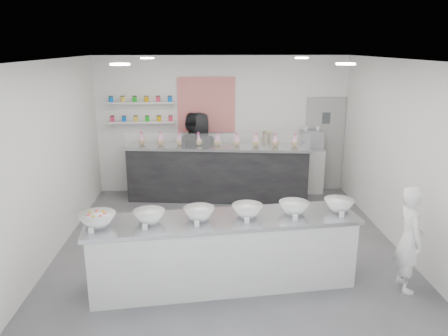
# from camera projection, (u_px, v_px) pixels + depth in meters

# --- Properties ---
(floor) EXTENTS (6.00, 6.00, 0.00)m
(floor) POSITION_uv_depth(u_px,v_px,m) (229.00, 248.00, 7.17)
(floor) COLOR #515156
(floor) RESTS_ON ground
(ceiling) EXTENTS (6.00, 6.00, 0.00)m
(ceiling) POSITION_uv_depth(u_px,v_px,m) (230.00, 60.00, 6.35)
(ceiling) COLOR white
(ceiling) RESTS_ON floor
(back_wall) EXTENTS (5.50, 0.00, 5.50)m
(back_wall) POSITION_uv_depth(u_px,v_px,m) (222.00, 125.00, 9.64)
(back_wall) COLOR white
(back_wall) RESTS_ON floor
(left_wall) EXTENTS (0.00, 6.00, 6.00)m
(left_wall) POSITION_uv_depth(u_px,v_px,m) (50.00, 161.00, 6.65)
(left_wall) COLOR white
(left_wall) RESTS_ON floor
(right_wall) EXTENTS (0.00, 6.00, 6.00)m
(right_wall) POSITION_uv_depth(u_px,v_px,m) (404.00, 158.00, 6.87)
(right_wall) COLOR white
(right_wall) RESTS_ON floor
(back_door) EXTENTS (0.88, 0.04, 2.10)m
(back_door) POSITION_uv_depth(u_px,v_px,m) (324.00, 144.00, 9.83)
(back_door) COLOR #959593
(back_door) RESTS_ON floor
(pattern_panel) EXTENTS (1.25, 0.03, 1.20)m
(pattern_panel) POSITION_uv_depth(u_px,v_px,m) (206.00, 105.00, 9.48)
(pattern_panel) COLOR #BD0204
(pattern_panel) RESTS_ON back_wall
(jar_shelf_lower) EXTENTS (1.45, 0.22, 0.04)m
(jar_shelf_lower) POSITION_uv_depth(u_px,v_px,m) (142.00, 122.00, 9.45)
(jar_shelf_lower) COLOR silver
(jar_shelf_lower) RESTS_ON back_wall
(jar_shelf_upper) EXTENTS (1.45, 0.22, 0.04)m
(jar_shelf_upper) POSITION_uv_depth(u_px,v_px,m) (141.00, 103.00, 9.34)
(jar_shelf_upper) COLOR silver
(jar_shelf_upper) RESTS_ON back_wall
(preserve_jars) EXTENTS (1.45, 0.10, 0.56)m
(preserve_jars) POSITION_uv_depth(u_px,v_px,m) (141.00, 109.00, 9.36)
(preserve_jars) COLOR #E72F56
(preserve_jars) RESTS_ON jar_shelf_lower
(downlight_0) EXTENTS (0.24, 0.24, 0.02)m
(downlight_0) POSITION_uv_depth(u_px,v_px,m) (120.00, 64.00, 5.34)
(downlight_0) COLOR white
(downlight_0) RESTS_ON ceiling
(downlight_1) EXTENTS (0.24, 0.24, 0.02)m
(downlight_1) POSITION_uv_depth(u_px,v_px,m) (346.00, 64.00, 5.45)
(downlight_1) COLOR white
(downlight_1) RESTS_ON ceiling
(downlight_2) EXTENTS (0.24, 0.24, 0.02)m
(downlight_2) POSITION_uv_depth(u_px,v_px,m) (147.00, 58.00, 7.84)
(downlight_2) COLOR white
(downlight_2) RESTS_ON ceiling
(downlight_3) EXTENTS (0.24, 0.24, 0.02)m
(downlight_3) POSITION_uv_depth(u_px,v_px,m) (302.00, 58.00, 7.95)
(downlight_3) COLOR white
(downlight_3) RESTS_ON ceiling
(prep_counter) EXTENTS (3.69, 1.26, 0.99)m
(prep_counter) POSITION_uv_depth(u_px,v_px,m) (224.00, 252.00, 5.94)
(prep_counter) COLOR silver
(prep_counter) RESTS_ON floor
(back_bar) EXTENTS (3.85, 1.09, 1.18)m
(back_bar) POSITION_uv_depth(u_px,v_px,m) (218.00, 173.00, 9.27)
(back_bar) COLOR black
(back_bar) RESTS_ON floor
(sneeze_guard) EXTENTS (3.73, 0.41, 0.32)m
(sneeze_guard) POSITION_uv_depth(u_px,v_px,m) (216.00, 142.00, 8.74)
(sneeze_guard) COLOR white
(sneeze_guard) RESTS_ON back_bar
(espresso_ledge) EXTENTS (1.39, 0.44, 1.03)m
(espresso_ledge) POSITION_uv_depth(u_px,v_px,m) (292.00, 170.00, 9.76)
(espresso_ledge) COLOR silver
(espresso_ledge) RESTS_ON floor
(espresso_machine) EXTENTS (0.49, 0.34, 0.37)m
(espresso_machine) POSITION_uv_depth(u_px,v_px,m) (311.00, 139.00, 9.58)
(espresso_machine) COLOR #93969E
(espresso_machine) RESTS_ON espresso_ledge
(cup_stacks) EXTENTS (0.25, 0.24, 0.34)m
(cup_stacks) POSITION_uv_depth(u_px,v_px,m) (268.00, 140.00, 9.55)
(cup_stacks) COLOR #978C5E
(cup_stacks) RESTS_ON espresso_ledge
(prep_bowls) EXTENTS (3.70, 0.96, 0.17)m
(prep_bowls) POSITION_uv_depth(u_px,v_px,m) (223.00, 212.00, 5.79)
(prep_bowls) COLOR white
(prep_bowls) RESTS_ON prep_counter
(label_cards) EXTENTS (3.31, 0.04, 0.07)m
(label_cards) POSITION_uv_depth(u_px,v_px,m) (220.00, 232.00, 5.30)
(label_cards) COLOR white
(label_cards) RESTS_ON prep_counter
(cookie_bags) EXTENTS (3.36, 0.51, 0.28)m
(cookie_bags) POSITION_uv_depth(u_px,v_px,m) (217.00, 139.00, 9.07)
(cookie_bags) COLOR #FF91CD
(cookie_bags) RESTS_ON back_bar
(woman_prep) EXTENTS (0.38, 0.55, 1.46)m
(woman_prep) POSITION_uv_depth(u_px,v_px,m) (409.00, 239.00, 5.78)
(woman_prep) COLOR white
(woman_prep) RESTS_ON floor
(staff_left) EXTENTS (1.09, 0.98, 1.84)m
(staff_left) POSITION_uv_depth(u_px,v_px,m) (193.00, 155.00, 9.40)
(staff_left) COLOR black
(staff_left) RESTS_ON floor
(staff_right) EXTENTS (0.97, 0.70, 1.85)m
(staff_right) POSITION_uv_depth(u_px,v_px,m) (200.00, 155.00, 9.40)
(staff_right) COLOR black
(staff_right) RESTS_ON floor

